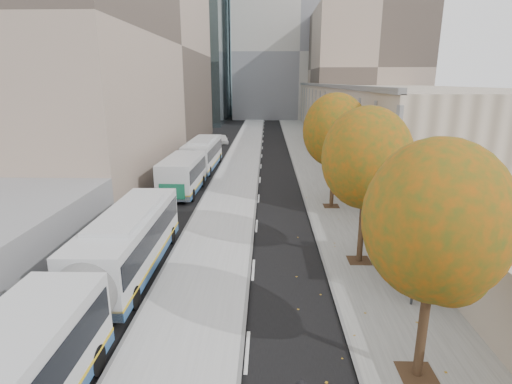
{
  "coord_description": "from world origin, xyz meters",
  "views": [
    {
      "loc": [
        -1.04,
        -5.38,
        8.72
      ],
      "look_at": [
        -1.65,
        16.91,
        2.5
      ],
      "focal_mm": 28.0,
      "sensor_mm": 36.0,
      "label": 1
    }
  ],
  "objects_px": {
    "bus_near": "(97,280)",
    "bus_far": "(196,161)",
    "bus_shelter": "(421,237)",
    "distant_car": "(223,139)"
  },
  "relations": [
    {
      "from": "bus_near",
      "to": "bus_far",
      "type": "height_order",
      "value": "bus_far"
    },
    {
      "from": "distant_car",
      "to": "bus_near",
      "type": "bearing_deg",
      "value": -99.99
    },
    {
      "from": "bus_shelter",
      "to": "bus_near",
      "type": "relative_size",
      "value": 0.26
    },
    {
      "from": "bus_shelter",
      "to": "bus_near",
      "type": "bearing_deg",
      "value": -166.95
    },
    {
      "from": "bus_far",
      "to": "distant_car",
      "type": "distance_m",
      "value": 21.34
    },
    {
      "from": "bus_shelter",
      "to": "distant_car",
      "type": "bearing_deg",
      "value": 107.77
    },
    {
      "from": "bus_shelter",
      "to": "bus_far",
      "type": "bearing_deg",
      "value": 124.1
    },
    {
      "from": "distant_car",
      "to": "bus_shelter",
      "type": "bearing_deg",
      "value": -82.31
    },
    {
      "from": "bus_far",
      "to": "bus_near",
      "type": "bearing_deg",
      "value": -88.28
    },
    {
      "from": "bus_near",
      "to": "bus_far",
      "type": "distance_m",
      "value": 22.67
    }
  ]
}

